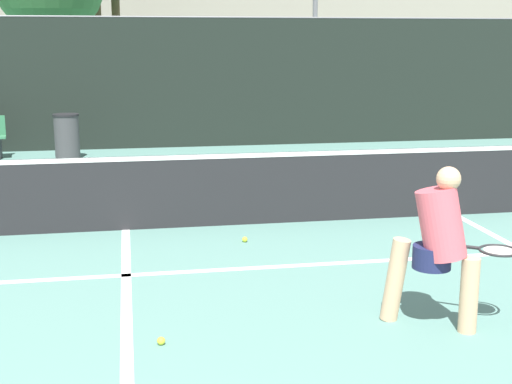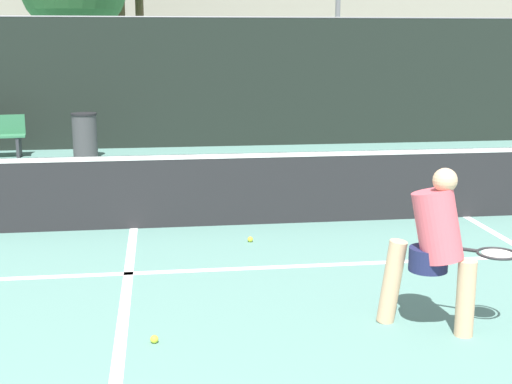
# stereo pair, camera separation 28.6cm
# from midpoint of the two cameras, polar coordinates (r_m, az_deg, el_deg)

# --- Properties ---
(court_service_line) EXTENTS (8.25, 0.10, 0.01)m
(court_service_line) POSITION_cam_midpoint_polar(r_m,az_deg,el_deg) (7.56, -9.10, -6.45)
(court_service_line) COLOR white
(court_service_line) RESTS_ON ground
(court_center_mark) EXTENTS (0.10, 5.58, 0.01)m
(court_center_mark) POSITION_cam_midpoint_polar(r_m,az_deg,el_deg) (6.65, -9.25, -9.10)
(court_center_mark) COLOR white
(court_center_mark) RESTS_ON ground
(net) EXTENTS (11.09, 0.09, 1.07)m
(net) POSITION_cam_midpoint_polar(r_m,az_deg,el_deg) (9.19, -8.99, 0.18)
(net) COLOR slate
(net) RESTS_ON ground
(fence_back) EXTENTS (24.00, 0.06, 2.87)m
(fence_back) POSITION_cam_midpoint_polar(r_m,az_deg,el_deg) (16.04, -8.67, 8.59)
(fence_back) COLOR black
(fence_back) RESTS_ON ground
(player_practicing) EXTENTS (1.19, 0.62, 1.39)m
(player_practicing) POSITION_cam_midpoint_polar(r_m,az_deg,el_deg) (6.09, 15.44, -4.11)
(player_practicing) COLOR #DBAD84
(player_practicing) RESTS_ON ground
(tennis_ball_scattered_5) EXTENTS (0.07, 0.07, 0.07)m
(tennis_ball_scattered_5) POSITION_cam_midpoint_polar(r_m,az_deg,el_deg) (5.88, -6.74, -11.62)
(tennis_ball_scattered_5) COLOR #D1E033
(tennis_ball_scattered_5) RESTS_ON ground
(tennis_ball_scattered_8) EXTENTS (0.07, 0.07, 0.07)m
(tennis_ball_scattered_8) POSITION_cam_midpoint_polar(r_m,az_deg,el_deg) (8.59, 0.49, -3.81)
(tennis_ball_scattered_8) COLOR #D1E033
(tennis_ball_scattered_8) RESTS_ON ground
(trash_bin) EXTENTS (0.52, 0.52, 0.92)m
(trash_bin) POSITION_cam_midpoint_polar(r_m,az_deg,el_deg) (14.94, -13.00, 4.43)
(trash_bin) COLOR #3F3F42
(trash_bin) RESTS_ON ground
(parked_car) EXTENTS (1.63, 4.69, 1.35)m
(parked_car) POSITION_cam_midpoint_polar(r_m,az_deg,el_deg) (19.18, -1.74, 6.72)
(parked_car) COLOR black
(parked_car) RESTS_ON ground
(building_far) EXTENTS (36.00, 2.40, 5.33)m
(building_far) POSITION_cam_midpoint_polar(r_m,az_deg,el_deg) (32.51, -8.41, 12.53)
(building_far) COLOR gray
(building_far) RESTS_ON ground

